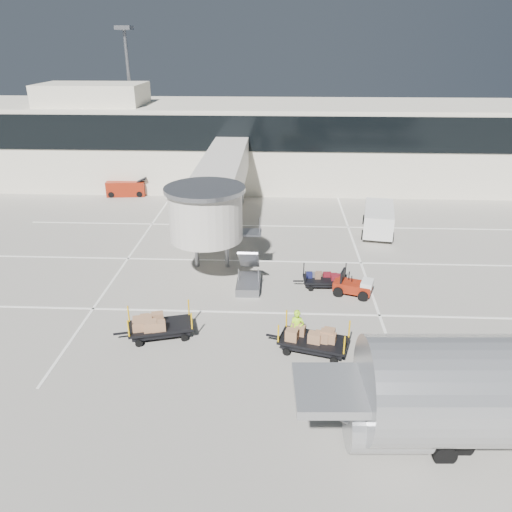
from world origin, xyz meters
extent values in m
plane|color=#AEA99C|center=(0.00, 0.00, 0.00)|extent=(140.00, 140.00, 0.00)
cube|color=white|center=(0.00, 2.00, 0.01)|extent=(40.00, 0.15, 0.02)
cube|color=white|center=(0.00, 9.00, 0.01)|extent=(40.00, 0.15, 0.02)
cube|color=white|center=(0.00, 16.00, 0.01)|extent=(40.00, 0.15, 0.02)
cube|color=white|center=(6.00, 10.00, 0.01)|extent=(0.15, 30.00, 0.02)
cube|color=white|center=(-10.00, 10.00, 0.01)|extent=(0.15, 30.00, 0.02)
cube|color=beige|center=(0.00, 30.00, 4.00)|extent=(64.00, 12.00, 8.00)
cube|color=black|center=(0.00, 23.95, 6.00)|extent=(64.00, 0.12, 3.20)
cube|color=beige|center=(-18.00, 28.00, 9.00)|extent=(10.00, 6.00, 2.00)
cylinder|color=gray|center=(-16.00, 34.00, 7.50)|extent=(0.36, 0.36, 15.00)
cube|color=gray|center=(-16.00, 34.00, 15.00)|extent=(1.60, 1.60, 0.40)
cube|color=beige|center=(-4.00, 15.00, 4.30)|extent=(3.00, 18.00, 2.80)
cylinder|color=beige|center=(-4.00, 6.00, 4.30)|extent=(4.40, 4.40, 3.00)
cylinder|color=gray|center=(-4.00, 6.00, 5.90)|extent=(4.80, 4.80, 0.25)
cylinder|color=gray|center=(-5.00, 8.00, 1.45)|extent=(0.28, 0.28, 2.90)
cylinder|color=gray|center=(-3.00, 8.00, 1.45)|extent=(0.28, 0.28, 2.90)
cylinder|color=gray|center=(-5.00, 15.00, 1.45)|extent=(0.28, 0.28, 2.90)
cylinder|color=gray|center=(-3.00, 15.00, 1.45)|extent=(0.28, 0.28, 2.90)
cylinder|color=gray|center=(-5.00, 22.00, 1.45)|extent=(0.28, 0.28, 2.90)
cylinder|color=gray|center=(-3.00, 22.00, 1.45)|extent=(0.28, 0.28, 2.90)
cube|color=gray|center=(-1.40, 5.00, 0.25)|extent=(1.40, 2.60, 0.50)
cube|color=gray|center=(-1.40, 5.60, 1.60)|extent=(1.20, 2.60, 2.06)
cube|color=gray|center=(-1.40, 7.00, 2.85)|extent=(1.40, 1.20, 0.12)
cube|color=maroon|center=(4.82, 4.45, 0.50)|extent=(2.42, 1.70, 0.55)
cube|color=silver|center=(5.60, 4.18, 0.87)|extent=(0.93, 1.16, 0.32)
cube|color=black|center=(4.21, 4.65, 1.05)|extent=(0.40, 0.90, 0.82)
cylinder|color=black|center=(3.93, 4.12, 0.29)|extent=(0.63, 0.41, 0.59)
cylinder|color=black|center=(4.32, 5.25, 0.29)|extent=(0.63, 0.41, 0.59)
cylinder|color=black|center=(5.32, 3.65, 0.29)|extent=(0.63, 0.41, 0.59)
cylinder|color=black|center=(5.71, 4.77, 0.29)|extent=(0.63, 0.41, 0.59)
cube|color=black|center=(3.30, 5.38, 0.50)|extent=(2.75, 1.45, 0.11)
cube|color=black|center=(3.30, 5.38, 0.33)|extent=(2.47, 1.23, 0.23)
cube|color=black|center=(1.63, 5.32, 0.36)|extent=(0.63, 0.09, 0.07)
cylinder|color=black|center=(2.37, 4.74, 0.15)|extent=(0.31, 0.14, 0.31)
cylinder|color=black|center=(2.33, 5.96, 0.15)|extent=(0.31, 0.14, 0.31)
cylinder|color=black|center=(4.26, 4.81, 0.15)|extent=(0.31, 0.14, 0.31)
cylinder|color=black|center=(4.22, 6.02, 0.15)|extent=(0.31, 0.14, 0.31)
cylinder|color=black|center=(2.02, 4.73, 0.90)|extent=(0.06, 0.06, 0.81)
cylinder|color=black|center=(1.98, 5.95, 0.90)|extent=(0.06, 0.06, 0.81)
cylinder|color=black|center=(4.61, 4.82, 0.90)|extent=(0.06, 0.06, 0.81)
cylinder|color=black|center=(4.57, 6.04, 0.90)|extent=(0.06, 0.06, 0.81)
cube|color=#141740|center=(2.80, 5.47, 0.68)|extent=(0.41, 0.30, 0.26)
cube|color=maroon|center=(4.06, 5.26, 0.73)|extent=(0.43, 0.27, 0.37)
cube|color=#545459|center=(2.75, 5.69, 0.66)|extent=(0.33, 0.37, 0.23)
cube|color=#545459|center=(2.73, 5.46, 0.70)|extent=(0.44, 0.28, 0.31)
cube|color=#545459|center=(3.44, 4.94, 0.69)|extent=(0.48, 0.33, 0.27)
cube|color=brown|center=(3.27, 5.26, 0.70)|extent=(0.44, 0.37, 0.29)
cube|color=#545459|center=(2.33, 4.99, 0.70)|extent=(0.49, 0.29, 0.30)
cube|color=maroon|center=(2.85, 5.10, 0.74)|extent=(0.50, 0.26, 0.39)
cube|color=brown|center=(2.71, 5.75, 0.73)|extent=(0.38, 0.26, 0.36)
cube|color=#545459|center=(3.53, 5.13, 0.75)|extent=(0.39, 0.26, 0.39)
cube|color=black|center=(2.15, -1.57, 0.60)|extent=(3.59, 2.47, 0.13)
cube|color=black|center=(2.15, -1.57, 0.40)|extent=(3.21, 2.14, 0.27)
cube|color=black|center=(0.21, -1.02, 0.44)|extent=(0.76, 0.29, 0.09)
cylinder|color=black|center=(0.85, -1.97, 0.19)|extent=(0.40, 0.25, 0.37)
cylinder|color=black|center=(1.25, -0.55, 0.19)|extent=(0.40, 0.25, 0.37)
cylinder|color=black|center=(3.05, -2.59, 0.19)|extent=(0.40, 0.25, 0.37)
cylinder|color=black|center=(3.45, -1.17, 0.19)|extent=(0.40, 0.25, 0.37)
cylinder|color=#F3B40C|center=(0.44, -1.85, 1.09)|extent=(0.08, 0.08, 0.98)
cylinder|color=#F3B40C|center=(0.84, -0.43, 1.09)|extent=(0.08, 0.08, 0.98)
cylinder|color=#F3B40C|center=(3.46, -2.71, 1.09)|extent=(0.08, 0.08, 0.98)
cylinder|color=#F3B40C|center=(3.86, -1.29, 1.09)|extent=(0.08, 0.08, 0.98)
cube|color=#A97751|center=(2.62, -1.20, 0.92)|extent=(0.66, 0.67, 0.51)
cube|color=#A97751|center=(2.41, -1.88, 0.87)|extent=(0.59, 0.67, 0.41)
cube|color=#A97751|center=(1.68, -1.54, 0.90)|extent=(0.73, 0.63, 0.46)
cube|color=#A97751|center=(1.73, -1.46, 0.95)|extent=(0.78, 0.64, 0.57)
cube|color=#A97751|center=(0.89, -1.65, 0.87)|extent=(0.72, 0.60, 0.41)
cube|color=#A97751|center=(1.16, -0.95, 0.95)|extent=(0.66, 0.53, 0.56)
cube|color=#A97751|center=(2.87, -1.98, 0.94)|extent=(0.63, 0.62, 0.55)
cube|color=#A97751|center=(1.48, -1.14, 0.88)|extent=(0.69, 0.73, 0.44)
cube|color=#A97751|center=(2.89, -1.51, 0.93)|extent=(0.81, 0.66, 0.54)
cube|color=black|center=(-5.54, -0.59, 0.59)|extent=(3.51, 2.40, 0.13)
cube|color=black|center=(-5.54, -0.59, 0.39)|extent=(3.13, 2.08, 0.27)
cube|color=black|center=(-7.44, -1.12, 0.43)|extent=(0.74, 0.28, 0.09)
cylinder|color=black|center=(-6.43, -1.58, 0.18)|extent=(0.39, 0.24, 0.36)
cylinder|color=black|center=(-6.81, -0.20, 0.18)|extent=(0.39, 0.24, 0.36)
cylinder|color=black|center=(-4.27, -0.98, 0.18)|extent=(0.39, 0.24, 0.36)
cylinder|color=black|center=(-4.66, 0.40, 0.18)|extent=(0.39, 0.24, 0.36)
cylinder|color=#F3B40C|center=(-6.83, -1.70, 1.06)|extent=(0.07, 0.07, 0.96)
cylinder|color=#F3B40C|center=(-7.21, -0.31, 1.06)|extent=(0.07, 0.07, 0.96)
cylinder|color=#F3B40C|center=(-3.87, -0.87, 1.06)|extent=(0.07, 0.07, 0.96)
cylinder|color=#F3B40C|center=(-4.26, 0.51, 1.06)|extent=(0.07, 0.07, 0.96)
cube|color=#A97751|center=(-6.38, -0.75, 0.90)|extent=(0.66, 0.70, 0.51)
cube|color=#A97751|center=(-4.75, 0.15, 0.89)|extent=(0.74, 0.60, 0.49)
cube|color=#A97751|center=(-5.15, -0.53, 0.92)|extent=(0.65, 0.67, 0.54)
cube|color=#A97751|center=(-4.58, -0.21, 0.91)|extent=(0.60, 0.63, 0.53)
cube|color=#A97751|center=(-4.85, -0.85, 0.88)|extent=(0.76, 0.63, 0.46)
cube|color=#A97751|center=(-6.26, -0.61, 0.85)|extent=(0.73, 0.66, 0.41)
cube|color=#A97751|center=(-5.93, -0.56, 0.88)|extent=(0.80, 0.74, 0.46)
imported|color=#A3ED19|center=(1.35, -1.06, 0.96)|extent=(0.75, 0.55, 1.92)
cube|color=silver|center=(8.13, 14.95, 1.16)|extent=(3.04, 5.59, 1.71)
cube|color=silver|center=(8.54, 17.29, 0.83)|extent=(2.12, 0.95, 0.99)
cube|color=black|center=(8.17, 15.17, 1.60)|extent=(2.72, 3.64, 0.68)
cylinder|color=black|center=(6.79, 13.40, 0.38)|extent=(0.39, 0.79, 0.75)
cylinder|color=black|center=(8.85, 13.03, 0.38)|extent=(0.39, 0.79, 0.75)
cylinder|color=black|center=(7.40, 16.88, 0.38)|extent=(0.39, 0.79, 0.75)
cylinder|color=black|center=(9.47, 16.51, 0.38)|extent=(0.39, 0.79, 0.75)
cube|color=maroon|center=(-14.37, 24.00, 0.71)|extent=(3.75, 1.86, 1.43)
cube|color=black|center=(-12.76, 24.15, 1.62)|extent=(1.03, 1.41, 0.51)
cylinder|color=black|center=(-15.64, 23.21, 0.29)|extent=(0.59, 0.29, 0.57)
cylinder|color=black|center=(-15.76, 24.54, 0.29)|extent=(0.59, 0.29, 0.57)
cylinder|color=black|center=(-12.98, 23.46, 0.29)|extent=(0.59, 0.29, 0.57)
cylinder|color=black|center=(-13.11, 24.79, 0.29)|extent=(0.59, 0.29, 0.57)
cube|color=#B0B2B5|center=(5.76, -7.92, 2.87)|extent=(9.68, 3.11, 0.33)
cylinder|color=#B0B2B5|center=(4.33, -7.98, 1.48)|extent=(2.97, 2.33, 2.20)
cube|color=#B0B2B5|center=(4.33, -7.98, 2.34)|extent=(0.78, 0.27, 1.05)
cylinder|color=gray|center=(7.20, -7.85, 0.53)|extent=(0.29, 0.29, 1.05)
cylinder|color=black|center=(7.20, -7.85, 0.29)|extent=(0.87, 0.34, 0.86)
cylinder|color=gray|center=(6.45, -8.27, 0.77)|extent=(0.27, 0.27, 1.53)
cylinder|color=black|center=(6.45, -8.27, 0.29)|extent=(0.87, 0.34, 0.86)
camera|label=1|loc=(0.32, -22.09, 13.98)|focal=35.00mm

